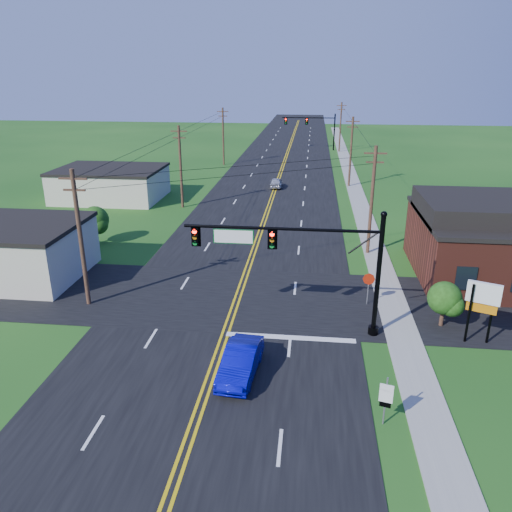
# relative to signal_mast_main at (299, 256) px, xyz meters

# --- Properties ---
(ground) EXTENTS (260.00, 260.00, 0.00)m
(ground) POSITION_rel_signal_mast_main_xyz_m (-4.34, -8.00, -4.75)
(ground) COLOR #164513
(ground) RESTS_ON ground
(road_main) EXTENTS (16.00, 220.00, 0.04)m
(road_main) POSITION_rel_signal_mast_main_xyz_m (-4.34, 42.00, -4.73)
(road_main) COLOR black
(road_main) RESTS_ON ground
(road_cross) EXTENTS (70.00, 10.00, 0.04)m
(road_cross) POSITION_rel_signal_mast_main_xyz_m (-4.34, 4.00, -4.73)
(road_cross) COLOR black
(road_cross) RESTS_ON ground
(sidewalk) EXTENTS (2.00, 160.00, 0.08)m
(sidewalk) POSITION_rel_signal_mast_main_xyz_m (6.16, 32.00, -4.71)
(sidewalk) COLOR gray
(sidewalk) RESTS_ON ground
(signal_mast_main) EXTENTS (11.30, 0.60, 7.48)m
(signal_mast_main) POSITION_rel_signal_mast_main_xyz_m (0.00, 0.00, 0.00)
(signal_mast_main) COLOR black
(signal_mast_main) RESTS_ON ground
(signal_mast_far) EXTENTS (10.98, 0.60, 7.48)m
(signal_mast_far) POSITION_rel_signal_mast_main_xyz_m (0.10, 72.00, -0.20)
(signal_mast_far) COLOR black
(signal_mast_far) RESTS_ON ground
(cream_bldg_near) EXTENTS (10.20, 8.20, 4.10)m
(cream_bldg_near) POSITION_rel_signal_mast_main_xyz_m (-21.34, 6.00, -2.69)
(cream_bldg_near) COLOR beige
(cream_bldg_near) RESTS_ON ground
(cream_bldg_far) EXTENTS (12.20, 9.20, 3.70)m
(cream_bldg_far) POSITION_rel_signal_mast_main_xyz_m (-23.34, 30.00, -2.89)
(cream_bldg_far) COLOR beige
(cream_bldg_far) RESTS_ON ground
(utility_pole_left_a) EXTENTS (1.80, 0.28, 9.00)m
(utility_pole_left_a) POSITION_rel_signal_mast_main_xyz_m (-13.84, 2.00, -0.03)
(utility_pole_left_a) COLOR #362418
(utility_pole_left_a) RESTS_ON ground
(utility_pole_left_b) EXTENTS (1.80, 0.28, 9.00)m
(utility_pole_left_b) POSITION_rel_signal_mast_main_xyz_m (-13.84, 27.00, -0.03)
(utility_pole_left_b) COLOR #362418
(utility_pole_left_b) RESTS_ON ground
(utility_pole_left_c) EXTENTS (1.80, 0.28, 9.00)m
(utility_pole_left_c) POSITION_rel_signal_mast_main_xyz_m (-13.84, 54.00, -0.03)
(utility_pole_left_c) COLOR #362418
(utility_pole_left_c) RESTS_ON ground
(utility_pole_right_a) EXTENTS (1.80, 0.28, 9.00)m
(utility_pole_right_a) POSITION_rel_signal_mast_main_xyz_m (5.46, 14.00, -0.03)
(utility_pole_right_a) COLOR #362418
(utility_pole_right_a) RESTS_ON ground
(utility_pole_right_b) EXTENTS (1.80, 0.28, 9.00)m
(utility_pole_right_b) POSITION_rel_signal_mast_main_xyz_m (5.46, 40.00, -0.03)
(utility_pole_right_b) COLOR #362418
(utility_pole_right_b) RESTS_ON ground
(utility_pole_right_c) EXTENTS (1.80, 0.28, 9.00)m
(utility_pole_right_c) POSITION_rel_signal_mast_main_xyz_m (5.46, 70.00, -0.03)
(utility_pole_right_c) COLOR #362418
(utility_pole_right_c) RESTS_ON ground
(tree_right_back) EXTENTS (3.00, 3.00, 4.10)m
(tree_right_back) POSITION_rel_signal_mast_main_xyz_m (11.66, 18.00, -2.15)
(tree_right_back) COLOR #362418
(tree_right_back) RESTS_ON ground
(shrub_corner) EXTENTS (2.00, 2.00, 2.86)m
(shrub_corner) POSITION_rel_signal_mast_main_xyz_m (8.66, 1.50, -2.90)
(shrub_corner) COLOR #362418
(shrub_corner) RESTS_ON ground
(tree_left) EXTENTS (2.40, 2.40, 3.37)m
(tree_left) POSITION_rel_signal_mast_main_xyz_m (-18.34, 14.00, -2.59)
(tree_left) COLOR #362418
(tree_left) RESTS_ON ground
(blue_car) EXTENTS (1.99, 4.69, 1.51)m
(blue_car) POSITION_rel_signal_mast_main_xyz_m (-2.68, -5.00, -4.00)
(blue_car) COLOR #0708AA
(blue_car) RESTS_ON ground
(distant_car) EXTENTS (1.58, 3.77, 1.28)m
(distant_car) POSITION_rel_signal_mast_main_xyz_m (-4.11, 38.12, -4.11)
(distant_car) COLOR silver
(distant_car) RESTS_ON ground
(route_sign) EXTENTS (0.58, 0.19, 2.38)m
(route_sign) POSITION_rel_signal_mast_main_xyz_m (4.06, -8.02, -3.37)
(route_sign) COLOR slate
(route_sign) RESTS_ON ground
(stop_sign) EXTENTS (0.80, 0.09, 2.24)m
(stop_sign) POSITION_rel_signal_mast_main_xyz_m (4.48, 3.98, -3.14)
(stop_sign) COLOR slate
(stop_sign) RESTS_ON ground
(pylon_sign) EXTENTS (1.76, 0.91, 3.69)m
(pylon_sign) POSITION_rel_signal_mast_main_xyz_m (10.18, -0.30, -2.06)
(pylon_sign) COLOR black
(pylon_sign) RESTS_ON ground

